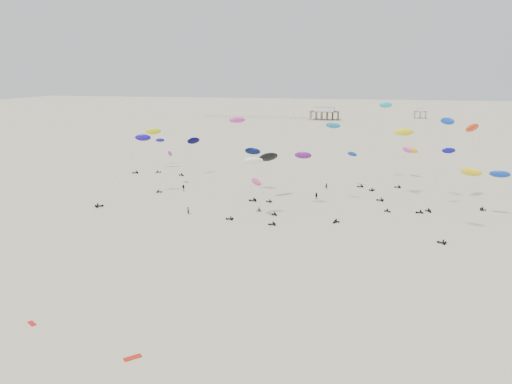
% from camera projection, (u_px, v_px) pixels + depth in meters
% --- Properties ---
extents(ground_plane, '(900.00, 900.00, 0.00)m').
position_uv_depth(ground_plane, '(313.00, 151.00, 224.31)').
color(ground_plane, '#C1B699').
extents(pavilion_main, '(21.00, 13.00, 9.80)m').
position_uv_depth(pavilion_main, '(324.00, 114.00, 367.50)').
color(pavilion_main, brown).
rests_on(pavilion_main, ground).
extents(pavilion_small, '(9.00, 7.00, 8.00)m').
position_uv_depth(pavilion_small, '(420.00, 114.00, 380.41)').
color(pavilion_small, brown).
rests_on(pavilion_small, ground).
extents(pier_fence, '(80.20, 0.20, 1.50)m').
position_uv_depth(pier_fence, '(256.00, 117.00, 379.93)').
color(pier_fence, black).
rests_on(pier_fence, ground).
extents(rig_0, '(6.60, 11.64, 23.42)m').
position_uv_depth(rig_0, '(443.00, 143.00, 127.16)').
color(rig_0, black).
rests_on(rig_0, ground).
extents(rig_1, '(9.39, 4.98, 11.83)m').
position_uv_depth(rig_1, '(359.00, 166.00, 148.61)').
color(rig_1, black).
rests_on(rig_1, ground).
extents(rig_2, '(9.29, 7.18, 15.06)m').
position_uv_depth(rig_2, '(399.00, 166.00, 135.84)').
color(rig_2, black).
rests_on(rig_2, ground).
extents(rig_3, '(5.62, 15.97, 24.16)m').
position_uv_depth(rig_3, '(334.00, 150.00, 122.63)').
color(rig_3, black).
rests_on(rig_3, ground).
extents(rig_4, '(7.49, 5.33, 13.29)m').
position_uv_depth(rig_4, '(192.00, 146.00, 167.16)').
color(rig_4, black).
rests_on(rig_4, ground).
extents(rig_5, '(9.34, 13.23, 15.29)m').
position_uv_depth(rig_5, '(506.00, 185.00, 115.54)').
color(rig_5, black).
rests_on(rig_5, ground).
extents(rig_6, '(8.76, 9.35, 16.02)m').
position_uv_depth(rig_6, '(299.00, 164.00, 124.90)').
color(rig_6, black).
rests_on(rig_6, ground).
extents(rig_7, '(7.34, 14.84, 16.28)m').
position_uv_depth(rig_7, '(160.00, 150.00, 182.39)').
color(rig_7, black).
rests_on(rig_7, ground).
extents(rig_8, '(6.24, 15.67, 15.45)m').
position_uv_depth(rig_8, '(268.00, 161.00, 133.82)').
color(rig_8, black).
rests_on(rig_8, ground).
extents(rig_9, '(8.61, 5.65, 15.46)m').
position_uv_depth(rig_9, '(257.00, 173.00, 115.41)').
color(rig_9, black).
rests_on(rig_9, ground).
extents(rig_10, '(8.98, 10.01, 15.81)m').
position_uv_depth(rig_10, '(465.00, 186.00, 104.28)').
color(rig_10, black).
rests_on(rig_10, ground).
extents(rig_11, '(3.25, 11.76, 12.85)m').
position_uv_depth(rig_11, '(167.00, 163.00, 150.68)').
color(rig_11, black).
rests_on(rig_11, ground).
extents(rig_12, '(9.07, 6.66, 22.75)m').
position_uv_depth(rig_12, '(242.00, 142.00, 135.90)').
color(rig_12, black).
rests_on(rig_12, ground).
extents(rig_13, '(8.47, 9.83, 15.82)m').
position_uv_depth(rig_13, '(150.00, 138.00, 175.30)').
color(rig_13, black).
rests_on(rig_13, ground).
extents(rig_14, '(7.17, 16.22, 22.32)m').
position_uv_depth(rig_14, '(402.00, 140.00, 132.73)').
color(rig_14, black).
rests_on(rig_14, ground).
extents(rig_15, '(6.95, 10.25, 21.83)m').
position_uv_depth(rig_15, '(473.00, 136.00, 128.49)').
color(rig_15, black).
rests_on(rig_15, ground).
extents(rig_16, '(10.41, 16.44, 21.58)m').
position_uv_depth(rig_16, '(130.00, 157.00, 135.57)').
color(rig_16, black).
rests_on(rig_16, ground).
extents(rig_17, '(7.83, 17.77, 16.74)m').
position_uv_depth(rig_17, '(409.00, 154.00, 160.71)').
color(rig_17, black).
rests_on(rig_17, ground).
extents(rig_18, '(9.11, 6.92, 16.52)m').
position_uv_depth(rig_18, '(439.00, 172.00, 124.35)').
color(rig_18, black).
rests_on(rig_18, ground).
extents(rig_19, '(9.39, 9.82, 25.87)m').
position_uv_depth(rig_19, '(379.00, 127.00, 152.84)').
color(rig_19, black).
rests_on(rig_19, ground).
extents(rig_20, '(10.30, 11.37, 15.84)m').
position_uv_depth(rig_20, '(254.00, 157.00, 141.64)').
color(rig_20, black).
rests_on(rig_20, ground).
extents(rig_21, '(9.09, 4.44, 10.80)m').
position_uv_depth(rig_21, '(251.00, 189.00, 117.25)').
color(rig_21, black).
rests_on(rig_21, ground).
extents(spectator_0, '(1.00, 0.96, 2.27)m').
position_uv_depth(spectator_0, '(188.00, 214.00, 123.57)').
color(spectator_0, black).
rests_on(spectator_0, ground).
extents(spectator_1, '(1.25, 1.10, 2.21)m').
position_uv_depth(spectator_1, '(316.00, 199.00, 138.48)').
color(spectator_1, black).
rests_on(spectator_1, ground).
extents(spectator_2, '(1.46, 0.90, 2.33)m').
position_uv_depth(spectator_2, '(183.00, 191.00, 148.05)').
color(spectator_2, black).
rests_on(spectator_2, ground).
extents(spectator_3, '(0.79, 0.57, 2.10)m').
position_uv_depth(spectator_3, '(326.00, 189.00, 150.53)').
color(spectator_3, black).
rests_on(spectator_3, ground).
extents(grounded_kite_a, '(2.19, 2.19, 0.08)m').
position_uv_depth(grounded_kite_a, '(133.00, 358.00, 61.45)').
color(grounded_kite_a, red).
rests_on(grounded_kite_a, ground).
extents(grounded_kite_b, '(1.89, 1.56, 0.07)m').
position_uv_depth(grounded_kite_b, '(32.00, 324.00, 69.83)').
color(grounded_kite_b, red).
rests_on(grounded_kite_b, ground).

